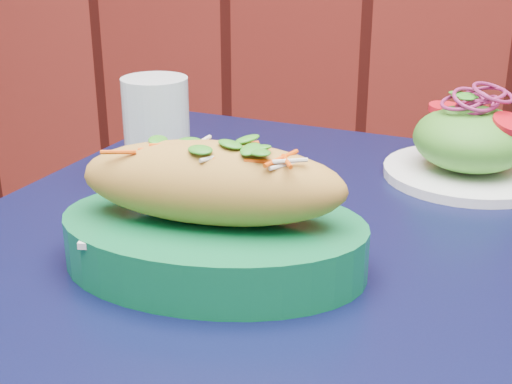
# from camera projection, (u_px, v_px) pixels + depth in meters

# --- Properties ---
(cafe_table) EXTENTS (0.95, 0.95, 0.75)m
(cafe_table) POSITION_uv_depth(u_px,v_px,m) (332.00, 323.00, 0.74)
(cafe_table) COLOR black
(cafe_table) RESTS_ON ground
(banh_mi_basket) EXTENTS (0.29, 0.19, 0.13)m
(banh_mi_basket) POSITION_uv_depth(u_px,v_px,m) (213.00, 218.00, 0.65)
(banh_mi_basket) COLOR #0D6738
(banh_mi_basket) RESTS_ON cafe_table
(salad_plate) EXTENTS (0.21, 0.21, 0.12)m
(salad_plate) POSITION_uv_depth(u_px,v_px,m) (471.00, 145.00, 0.88)
(salad_plate) COLOR white
(salad_plate) RESTS_ON cafe_table
(water_glass) EXTENTS (0.08, 0.08, 0.13)m
(water_glass) POSITION_uv_depth(u_px,v_px,m) (157.00, 131.00, 0.87)
(water_glass) COLOR silver
(water_glass) RESTS_ON cafe_table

